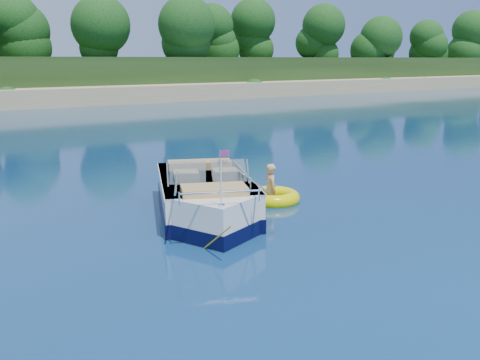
{
  "coord_description": "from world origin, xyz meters",
  "views": [
    {
      "loc": [
        -8.36,
        -9.25,
        3.81
      ],
      "look_at": [
        -1.06,
        1.55,
        0.85
      ],
      "focal_mm": 40.0,
      "sensor_mm": 36.0,
      "label": 1
    }
  ],
  "objects": [
    {
      "name": "motorboat",
      "position": [
        -1.9,
        1.76,
        0.4
      ],
      "size": [
        3.76,
        5.85,
        2.08
      ],
      "rotation": [
        0.0,
        0.0,
        -0.41
      ],
      "color": "silver",
      "rests_on": "ground"
    },
    {
      "name": "tow_tube",
      "position": [
        0.31,
        1.99,
        0.1
      ],
      "size": [
        1.8,
        1.8,
        0.4
      ],
      "rotation": [
        0.0,
        0.0,
        0.22
      ],
      "color": "#E6DE00",
      "rests_on": "ground"
    },
    {
      "name": "boy",
      "position": [
        0.27,
        2.06,
        0.0
      ],
      "size": [
        0.52,
        0.84,
        1.54
      ],
      "primitive_type": "imported",
      "rotation": [
        0.0,
        -0.17,
        1.35
      ],
      "color": "tan",
      "rests_on": "ground"
    },
    {
      "name": "ground",
      "position": [
        0.0,
        0.0,
        0.0
      ],
      "size": [
        160.0,
        160.0,
        0.0
      ],
      "primitive_type": "plane",
      "color": "#091843",
      "rests_on": "ground"
    }
  ]
}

